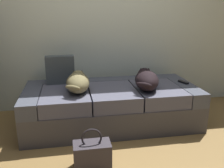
{
  "coord_description": "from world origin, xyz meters",
  "views": [
    {
      "loc": [
        -0.48,
        -1.76,
        1.33
      ],
      "look_at": [
        0.0,
        0.9,
        0.51
      ],
      "focal_mm": 39.52,
      "sensor_mm": 36.0,
      "label": 1
    }
  ],
  "objects_px": {
    "dog_dark": "(146,79)",
    "tv_remote": "(183,82)",
    "handbag": "(92,155)",
    "dog_tan": "(78,82)",
    "throw_pillow": "(60,70)",
    "couch": "(111,105)"
  },
  "relations": [
    {
      "from": "throw_pillow",
      "to": "tv_remote",
      "type": "bearing_deg",
      "value": -9.93
    },
    {
      "from": "couch",
      "to": "handbag",
      "type": "bearing_deg",
      "value": -110.38
    },
    {
      "from": "dog_tan",
      "to": "handbag",
      "type": "height_order",
      "value": "dog_tan"
    },
    {
      "from": "couch",
      "to": "handbag",
      "type": "xyz_separation_m",
      "value": [
        -0.32,
        -0.86,
        -0.1
      ]
    },
    {
      "from": "dog_dark",
      "to": "tv_remote",
      "type": "bearing_deg",
      "value": 13.13
    },
    {
      "from": "tv_remote",
      "to": "handbag",
      "type": "relative_size",
      "value": 0.4
    },
    {
      "from": "couch",
      "to": "dog_tan",
      "type": "relative_size",
      "value": 3.33
    },
    {
      "from": "dog_tan",
      "to": "throw_pillow",
      "type": "height_order",
      "value": "throw_pillow"
    },
    {
      "from": "couch",
      "to": "dog_tan",
      "type": "height_order",
      "value": "dog_tan"
    },
    {
      "from": "couch",
      "to": "throw_pillow",
      "type": "distance_m",
      "value": 0.75
    },
    {
      "from": "tv_remote",
      "to": "handbag",
      "type": "height_order",
      "value": "tv_remote"
    },
    {
      "from": "dog_tan",
      "to": "tv_remote",
      "type": "distance_m",
      "value": 1.3
    },
    {
      "from": "dog_dark",
      "to": "throw_pillow",
      "type": "height_order",
      "value": "throw_pillow"
    },
    {
      "from": "couch",
      "to": "dog_dark",
      "type": "bearing_deg",
      "value": -17.48
    },
    {
      "from": "handbag",
      "to": "throw_pillow",
      "type": "bearing_deg",
      "value": 103.24
    },
    {
      "from": "couch",
      "to": "dog_dark",
      "type": "xyz_separation_m",
      "value": [
        0.39,
        -0.12,
        0.34
      ]
    },
    {
      "from": "couch",
      "to": "tv_remote",
      "type": "xyz_separation_m",
      "value": [
        0.9,
        -0.0,
        0.24
      ]
    },
    {
      "from": "dog_dark",
      "to": "dog_tan",
      "type": "bearing_deg",
      "value": 176.29
    },
    {
      "from": "throw_pillow",
      "to": "handbag",
      "type": "xyz_separation_m",
      "value": [
        0.26,
        -1.12,
        -0.5
      ]
    },
    {
      "from": "tv_remote",
      "to": "throw_pillow",
      "type": "xyz_separation_m",
      "value": [
        -1.49,
        0.26,
        0.16
      ]
    },
    {
      "from": "dog_tan",
      "to": "dog_dark",
      "type": "distance_m",
      "value": 0.78
    },
    {
      "from": "dog_dark",
      "to": "tv_remote",
      "type": "xyz_separation_m",
      "value": [
        0.52,
        0.12,
        -0.1
      ]
    }
  ]
}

